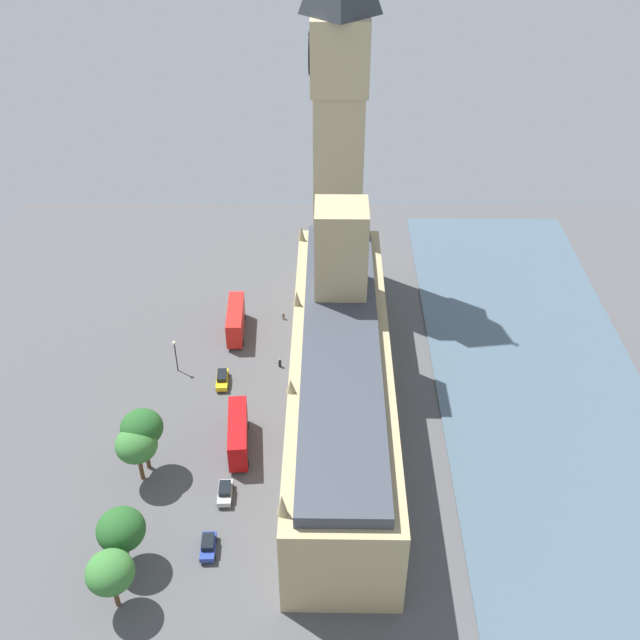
{
  "coord_description": "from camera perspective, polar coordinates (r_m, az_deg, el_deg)",
  "views": [
    {
      "loc": [
        -0.3,
        80.58,
        74.04
      ],
      "look_at": [
        1.0,
        -12.89,
        7.56
      ],
      "focal_mm": 41.92,
      "sensor_mm": 36.0,
      "label": 1
    }
  ],
  "objects": [
    {
      "name": "double_decker_bus_midblock",
      "position": [
        124.11,
        -6.46,
        0.04
      ],
      "size": [
        3.07,
        10.61,
        4.75
      ],
      "rotation": [
        0.0,
        0.0,
        0.05
      ],
      "color": "red",
      "rests_on": "ground"
    },
    {
      "name": "plane_tree_slot_10",
      "position": [
        90.74,
        -14.95,
        -15.21
      ],
      "size": [
        5.6,
        5.6,
        8.02
      ],
      "color": "brown",
      "rests_on": "ground"
    },
    {
      "name": "pedestrian_far_end",
      "position": [
        127.85,
        -2.83,
        0.35
      ],
      "size": [
        0.62,
        0.63,
        1.5
      ],
      "rotation": [
        0.0,
        0.0,
        0.73
      ],
      "color": "gray",
      "rests_on": "ground"
    },
    {
      "name": "car_yellow_cab_leading",
      "position": [
        114.98,
        -7.48,
        -4.46
      ],
      "size": [
        2.07,
        4.8,
        1.74
      ],
      "rotation": [
        0.0,
        0.0,
        0.07
      ],
      "color": "gold",
      "rests_on": "ground"
    },
    {
      "name": "double_decker_bus_kerbside",
      "position": [
        103.3,
        -6.28,
        -8.58
      ],
      "size": [
        3.5,
        10.69,
        4.75
      ],
      "rotation": [
        0.0,
        0.0,
        0.09
      ],
      "color": "#B20C0F",
      "rests_on": "ground"
    },
    {
      "name": "street_lamp_slot_11",
      "position": [
        116.58,
        -11.0,
        -2.26
      ],
      "size": [
        0.56,
        0.56,
        5.68
      ],
      "color": "black",
      "rests_on": "ground"
    },
    {
      "name": "plane_tree_corner",
      "position": [
        99.01,
        -13.84,
        -9.23
      ],
      "size": [
        5.42,
        5.42,
        8.44
      ],
      "color": "brown",
      "rests_on": "ground"
    },
    {
      "name": "car_blue_trailing",
      "position": [
        93.45,
        -8.53,
        -16.67
      ],
      "size": [
        1.97,
        4.11,
        1.74
      ],
      "rotation": [
        0.0,
        0.0,
        0.05
      ],
      "color": "navy",
      "rests_on": "ground"
    },
    {
      "name": "car_silver_under_trees",
      "position": [
        98.56,
        -7.26,
        -12.89
      ],
      "size": [
        1.94,
        4.11,
        1.74
      ],
      "rotation": [
        0.0,
        0.0,
        0.04
      ],
      "color": "#B7B7BC",
      "rests_on": "ground"
    },
    {
      "name": "river_thames",
      "position": [
        114.02,
        17.17,
        -6.95
      ],
      "size": [
        31.75,
        121.05,
        0.25
      ],
      "primitive_type": "cube",
      "color": "#475B6B",
      "rests_on": "ground"
    },
    {
      "name": "parliament_building",
      "position": [
        105.42,
        1.54,
        -3.6
      ],
      "size": [
        13.69,
        64.51,
        27.58
      ],
      "color": "tan",
      "rests_on": "ground"
    },
    {
      "name": "plane_tree_by_river_gate",
      "position": [
        99.54,
        -13.45,
        -8.02
      ],
      "size": [
        5.5,
        5.5,
        9.55
      ],
      "color": "brown",
      "rests_on": "ground"
    },
    {
      "name": "clock_tower",
      "position": [
        124.3,
        1.46,
        16.29
      ],
      "size": [
        9.35,
        9.35,
        64.3
      ],
      "color": "tan",
      "rests_on": "ground"
    },
    {
      "name": "pedestrian_near_tower",
      "position": [
        117.43,
        -3.08,
        -3.3
      ],
      "size": [
        0.62,
        0.53,
        1.54
      ],
      "rotation": [
        0.0,
        0.0,
        4.43
      ],
      "color": "black",
      "rests_on": "ground"
    },
    {
      "name": "plane_tree_opposite_hall",
      "position": [
        87.25,
        -15.73,
        -18.07
      ],
      "size": [
        5.3,
        5.3,
        8.0
      ],
      "color": "brown",
      "rests_on": "ground"
    },
    {
      "name": "ground_plane",
      "position": [
        109.43,
        0.43,
        -7.16
      ],
      "size": [
        134.51,
        134.51,
        0.0
      ],
      "primitive_type": "plane",
      "color": "#4C4C4F"
    }
  ]
}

